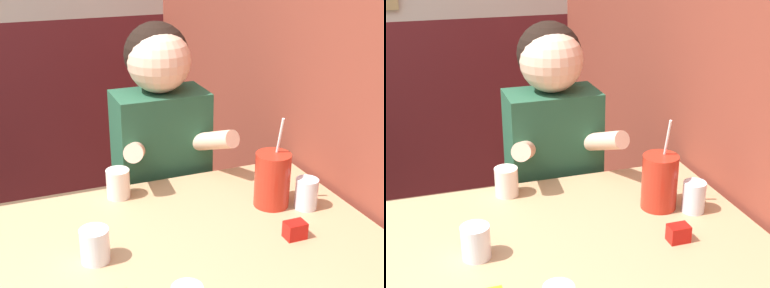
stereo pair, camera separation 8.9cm
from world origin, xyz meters
The scene contains 7 objects.
main_table centered at (0.80, 0.31, 0.69)m, with size 1.07×0.82×0.76m.
person_seated centered at (0.87, 0.86, 0.70)m, with size 0.42×0.42×1.28m.
cocktail_pitcher centered at (1.10, 0.42, 0.85)m, with size 0.11×0.11×0.30m.
glass_near_pitcher centered at (0.51, 0.31, 0.80)m, with size 0.08×0.08×0.09m.
glass_far_side centered at (0.65, 0.65, 0.81)m, with size 0.08×0.08×0.10m.
glass_by_brick centered at (1.19, 0.36, 0.81)m, with size 0.07×0.07×0.10m.
condiment_ketchup centered at (1.06, 0.22, 0.78)m, with size 0.06×0.04×0.05m.
Camera 2 is at (0.39, -0.94, 1.58)m, focal length 50.00 mm.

